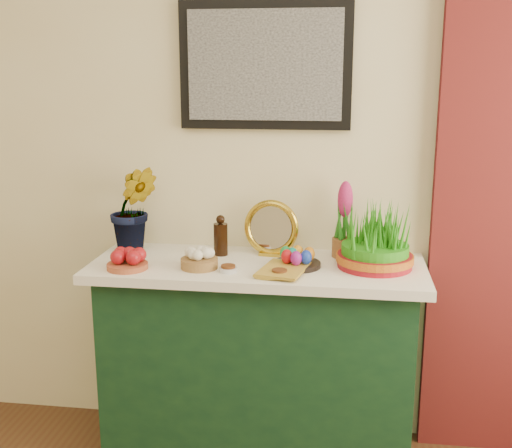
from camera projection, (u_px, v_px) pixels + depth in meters
The scene contains 14 objects.
room at pixel (3, 47), 0.69m from camera, with size 4.50×4.54×2.72m.
sideboard at pixel (258, 364), 2.81m from camera, with size 1.30×0.45×0.85m, color #163D1D.
tablecloth at pixel (258, 267), 2.71m from camera, with size 1.40×0.55×0.04m, color white.
hyacinth_green at pixel (133, 195), 2.83m from camera, with size 0.25×0.22×0.51m, color #217017.
apple_bowl at pixel (127, 260), 2.61m from camera, with size 0.22×0.22×0.08m.
garlic_basket at pixel (199, 260), 2.62m from camera, with size 0.19×0.19×0.09m.
vinegar_cruet at pixel (221, 237), 2.80m from camera, with size 0.06×0.06×0.18m.
mirror at pixel (271, 229), 2.79m from camera, with size 0.25×0.09×0.25m.
book at pixel (263, 267), 2.59m from camera, with size 0.16×0.23×0.03m, color gold.
spice_dish_left at pixel (228, 269), 2.58m from camera, with size 0.07×0.07×0.03m.
spice_dish_right at pixel (279, 273), 2.52m from camera, with size 0.08×0.08×0.03m.
egg_plate at pixel (296, 259), 2.64m from camera, with size 0.24×0.24×0.08m.
hyacinth_pink at pixel (345, 223), 2.75m from camera, with size 0.10×0.10×0.33m.
wheatgrass_sabzeh at pixel (375, 240), 2.62m from camera, with size 0.32×0.32×0.26m.
Camera 1 is at (0.43, -0.56, 1.68)m, focal length 45.00 mm.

